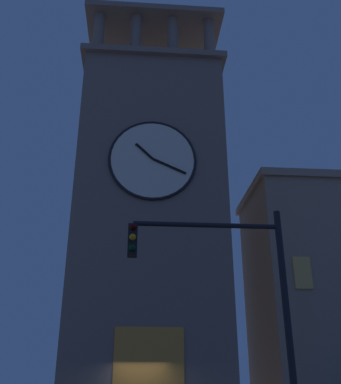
{
  "coord_description": "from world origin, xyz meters",
  "views": [
    {
      "loc": [
        0.29,
        20.06,
        1.59
      ],
      "look_at": [
        -1.75,
        -5.97,
        12.8
      ],
      "focal_mm": 41.78,
      "sensor_mm": 36.0,
      "label": 1
    }
  ],
  "objects": [
    {
      "name": "traffic_signal_far",
      "position": [
        -1.9,
        10.05,
        3.67
      ],
      "size": [
        3.69,
        0.41,
        5.47
      ],
      "color": "black",
      "rests_on": "ground_plane"
    },
    {
      "name": "clocktower",
      "position": [
        -0.42,
        -5.94,
        10.53
      ],
      "size": [
        8.84,
        9.56,
        27.08
      ],
      "color": "#75665B",
      "rests_on": "ground_plane"
    }
  ]
}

